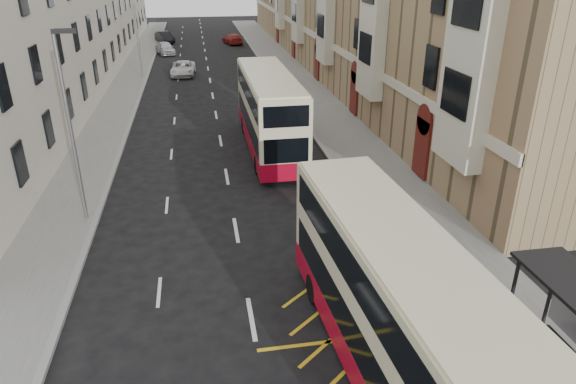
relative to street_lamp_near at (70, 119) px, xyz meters
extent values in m
cube|color=#63625E|center=(14.35, 18.00, -4.56)|extent=(4.00, 120.00, 0.15)
cube|color=#63625E|center=(-1.15, 18.00, -4.56)|extent=(3.00, 120.00, 0.15)
cube|color=gray|center=(12.35, 18.00, -4.56)|extent=(0.25, 120.00, 0.15)
cube|color=gray|center=(0.35, 18.00, -4.56)|extent=(0.25, 120.00, 0.15)
cube|color=beige|center=(16.32, 33.50, -0.64)|extent=(0.18, 79.00, 0.50)
cube|color=beige|center=(16.00, -2.00, 2.86)|extent=(0.80, 3.20, 10.00)
cube|color=beige|center=(16.00, 10.00, 2.86)|extent=(0.80, 3.20, 10.00)
cube|color=beige|center=(16.00, 22.00, 2.86)|extent=(0.80, 3.20, 10.00)
cube|color=#51150F|center=(16.30, 2.00, -2.94)|extent=(0.20, 1.60, 3.00)
cube|color=#51150F|center=(16.30, 14.00, -2.94)|extent=(0.20, 1.60, 3.00)
cube|color=#51150F|center=(16.30, 26.00, -2.94)|extent=(0.20, 1.60, 3.00)
cube|color=#51150F|center=(16.30, 38.00, -2.94)|extent=(0.20, 1.60, 3.00)
cube|color=#51150F|center=(16.30, 50.00, -2.94)|extent=(0.20, 1.60, 3.00)
cube|color=beige|center=(-7.15, 33.50, 1.86)|extent=(9.00, 79.00, 13.00)
cube|color=black|center=(13.91, -10.10, -3.19)|extent=(0.08, 0.08, 2.60)
cube|color=black|center=(15.19, -10.10, -3.19)|extent=(0.08, 0.08, 2.60)
cube|color=black|center=(14.80, -11.40, -4.04)|extent=(0.35, 1.60, 0.06)
cylinder|color=#A91210|center=(12.60, -9.50, -3.99)|extent=(0.06, 0.06, 1.00)
cylinder|color=#A91210|center=(12.60, -6.25, -3.99)|extent=(0.06, 0.06, 1.00)
cylinder|color=#A91210|center=(12.60, -3.00, -3.99)|extent=(0.06, 0.06, 1.00)
cube|color=#A91210|center=(12.60, -6.25, -3.51)|extent=(0.05, 6.50, 0.06)
cube|color=#A91210|center=(12.60, -6.25, -3.94)|extent=(0.05, 6.50, 0.06)
cylinder|color=slate|center=(-0.05, 0.00, -0.49)|extent=(0.16, 0.16, 8.00)
cube|color=black|center=(0.35, 0.00, 3.41)|extent=(0.90, 0.18, 0.18)
cylinder|color=slate|center=(-0.05, 30.00, -0.49)|extent=(0.16, 0.16, 8.00)
cube|color=beige|center=(9.81, -10.87, -2.32)|extent=(3.03, 11.06, 3.93)
cube|color=#A0061D|center=(9.81, -10.87, -3.84)|extent=(3.07, 11.09, 0.90)
cube|color=black|center=(9.81, -10.87, -2.80)|extent=(3.03, 10.18, 1.09)
cube|color=black|center=(9.81, -10.87, -1.10)|extent=(3.03, 10.18, 1.00)
cube|color=beige|center=(9.81, -10.87, -0.32)|extent=(2.91, 10.61, 0.12)
cube|color=black|center=(9.54, -5.42, -2.75)|extent=(2.12, 0.19, 1.29)
cube|color=black|center=(9.54, -5.42, -0.71)|extent=(1.74, 0.17, 0.45)
cylinder|color=black|center=(8.52, -7.42, -4.14)|extent=(0.33, 1.01, 1.00)
cylinder|color=black|center=(10.76, -7.31, -4.14)|extent=(0.33, 1.01, 1.00)
cube|color=beige|center=(9.20, 7.72, -2.21)|extent=(2.63, 11.50, 4.13)
cube|color=#A0061D|center=(9.20, 7.72, -3.80)|extent=(2.67, 11.53, 0.94)
cube|color=black|center=(9.20, 7.72, -2.70)|extent=(2.67, 10.58, 1.15)
cube|color=black|center=(9.20, 7.72, -0.93)|extent=(2.67, 10.58, 1.04)
cube|color=beige|center=(9.20, 7.72, -0.10)|extent=(2.53, 11.04, 0.13)
cube|color=black|center=(9.19, 13.44, -2.65)|extent=(2.22, 0.09, 1.36)
cube|color=black|center=(9.19, 13.44, -0.51)|extent=(1.83, 0.09, 0.47)
cube|color=black|center=(9.21, 1.99, -2.65)|extent=(2.22, 0.09, 1.25)
cylinder|color=black|center=(8.02, 11.39, -4.11)|extent=(0.29, 1.05, 1.04)
cylinder|color=black|center=(10.38, 11.40, -4.11)|extent=(0.29, 1.05, 1.04)
cylinder|color=black|center=(8.03, 4.04, -4.11)|extent=(0.29, 1.05, 1.04)
cylinder|color=black|center=(10.39, 4.04, -4.11)|extent=(0.29, 1.05, 1.04)
cylinder|color=black|center=(12.93, -12.76, -3.64)|extent=(0.53, 0.53, 0.07)
imported|color=black|center=(12.85, -5.80, -3.63)|extent=(1.03, 0.47, 1.71)
imported|color=silver|center=(3.85, 30.83, -3.96)|extent=(2.50, 4.99, 1.36)
imported|color=#B5B6BD|center=(1.62, 43.65, -3.89)|extent=(2.87, 4.71, 1.50)
imported|color=black|center=(1.15, 53.40, -3.90)|extent=(3.01, 4.73, 1.47)
imported|color=maroon|center=(10.24, 50.57, -3.96)|extent=(2.79, 4.93, 1.35)
camera|label=1|loc=(5.20, -21.30, 5.89)|focal=32.00mm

